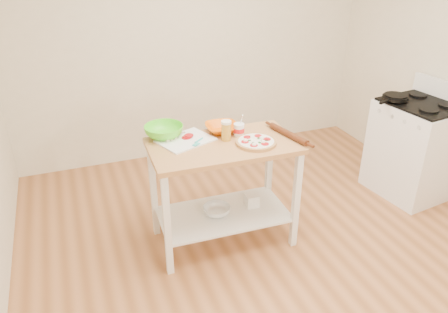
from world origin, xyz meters
TOP-DOWN VIEW (x-y plane):
  - room_shell at (0.00, 0.00)m, footprint 4.04×4.54m
  - prep_island at (-0.31, 0.49)m, footprint 1.16×0.65m
  - gas_stove at (1.70, 0.57)m, footprint 0.68×0.77m
  - skillet at (1.49, 0.71)m, footprint 0.36×0.24m
  - pizza at (-0.08, 0.39)m, footprint 0.31×0.31m
  - cutting_board at (-0.57, 0.64)m, footprint 0.48×0.42m
  - spatula at (-0.50, 0.55)m, footprint 0.12×0.13m
  - knife at (-0.71, 0.75)m, footprint 0.27×0.04m
  - orange_bowl at (-0.24, 0.70)m, footprint 0.29×0.29m
  - green_bowl at (-0.71, 0.77)m, footprint 0.37×0.37m
  - beer_pint at (-0.27, 0.54)m, footprint 0.08×0.08m
  - yogurt_tub at (-0.14, 0.58)m, footprint 0.09×0.09m
  - rolling_pin at (0.21, 0.42)m, footprint 0.14×0.43m
  - shelf_glass_bowl at (-0.37, 0.49)m, footprint 0.30×0.30m
  - shelf_bin at (-0.05, 0.51)m, footprint 0.11×0.11m

SIDE VIEW (x-z plane):
  - shelf_glass_bowl at x=-0.37m, z-range 0.26..0.33m
  - shelf_bin at x=-0.05m, z-range 0.26..0.37m
  - gas_stove at x=1.70m, z-range -0.08..1.03m
  - prep_island at x=-0.31m, z-range 0.20..1.10m
  - cutting_board at x=-0.57m, z-range 0.89..0.93m
  - spatula at x=-0.50m, z-range 0.91..0.92m
  - pizza at x=-0.08m, z-range 0.89..0.94m
  - knife at x=-0.71m, z-range 0.91..0.92m
  - rolling_pin at x=0.21m, z-range 0.90..0.95m
  - orange_bowl at x=-0.24m, z-range 0.90..0.96m
  - green_bowl at x=-0.71m, z-range 0.90..1.00m
  - yogurt_tub at x=-0.14m, z-range 0.86..1.04m
  - skillet at x=1.49m, z-range 0.96..0.99m
  - beer_pint at x=-0.27m, z-range 0.90..1.06m
  - room_shell at x=0.00m, z-range -0.02..2.72m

